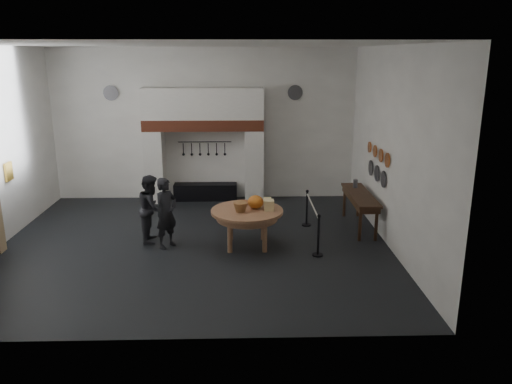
{
  "coord_description": "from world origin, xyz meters",
  "views": [
    {
      "loc": [
        1.13,
        -10.94,
        4.33
      ],
      "look_at": [
        1.43,
        -0.29,
        1.35
      ],
      "focal_mm": 35.0,
      "sensor_mm": 36.0,
      "label": 1
    }
  ],
  "objects_px": {
    "iron_range": "(206,192)",
    "visitor_far": "(152,208)",
    "work_table": "(247,211)",
    "barrier_post_far": "(307,209)",
    "barrier_post_near": "(318,236)",
    "side_table": "(360,195)",
    "visitor_near": "(166,213)"
  },
  "relations": [
    {
      "from": "work_table",
      "to": "barrier_post_far",
      "type": "bearing_deg",
      "value": 41.27
    },
    {
      "from": "iron_range",
      "to": "barrier_post_near",
      "type": "relative_size",
      "value": 2.11
    },
    {
      "from": "visitor_near",
      "to": "barrier_post_near",
      "type": "distance_m",
      "value": 3.47
    },
    {
      "from": "iron_range",
      "to": "barrier_post_near",
      "type": "bearing_deg",
      "value": -57.95
    },
    {
      "from": "visitor_near",
      "to": "visitor_far",
      "type": "relative_size",
      "value": 1.02
    },
    {
      "from": "iron_range",
      "to": "side_table",
      "type": "distance_m",
      "value": 4.91
    },
    {
      "from": "work_table",
      "to": "barrier_post_far",
      "type": "relative_size",
      "value": 1.83
    },
    {
      "from": "iron_range",
      "to": "barrier_post_far",
      "type": "xyz_separation_m",
      "value": [
        2.78,
        -2.44,
        0.2
      ]
    },
    {
      "from": "side_table",
      "to": "barrier_post_near",
      "type": "height_order",
      "value": "same"
    },
    {
      "from": "barrier_post_near",
      "to": "work_table",
      "type": "bearing_deg",
      "value": 157.77
    },
    {
      "from": "work_table",
      "to": "barrier_post_near",
      "type": "distance_m",
      "value": 1.72
    },
    {
      "from": "work_table",
      "to": "visitor_far",
      "type": "distance_m",
      "value": 2.28
    },
    {
      "from": "iron_range",
      "to": "side_table",
      "type": "relative_size",
      "value": 0.86
    },
    {
      "from": "iron_range",
      "to": "barrier_post_far",
      "type": "bearing_deg",
      "value": -41.29
    },
    {
      "from": "visitor_near",
      "to": "barrier_post_far",
      "type": "bearing_deg",
      "value": -28.71
    },
    {
      "from": "barrier_post_far",
      "to": "work_table",
      "type": "bearing_deg",
      "value": -138.73
    },
    {
      "from": "visitor_far",
      "to": "side_table",
      "type": "height_order",
      "value": "visitor_far"
    },
    {
      "from": "work_table",
      "to": "visitor_far",
      "type": "bearing_deg",
      "value": 170.1
    },
    {
      "from": "work_table",
      "to": "barrier_post_near",
      "type": "relative_size",
      "value": 1.83
    },
    {
      "from": "work_table",
      "to": "side_table",
      "type": "bearing_deg",
      "value": 22.17
    },
    {
      "from": "side_table",
      "to": "iron_range",
      "type": "bearing_deg",
      "value": 147.27
    },
    {
      "from": "visitor_far",
      "to": "iron_range",
      "type": "bearing_deg",
      "value": -18.41
    },
    {
      "from": "visitor_far",
      "to": "barrier_post_far",
      "type": "bearing_deg",
      "value": -77.47
    },
    {
      "from": "work_table",
      "to": "barrier_post_near",
      "type": "height_order",
      "value": "barrier_post_near"
    },
    {
      "from": "visitor_near",
      "to": "side_table",
      "type": "height_order",
      "value": "visitor_near"
    },
    {
      "from": "iron_range",
      "to": "visitor_far",
      "type": "bearing_deg",
      "value": -106.56
    },
    {
      "from": "iron_range",
      "to": "visitor_far",
      "type": "distance_m",
      "value": 3.61
    },
    {
      "from": "work_table",
      "to": "visitor_far",
      "type": "relative_size",
      "value": 1.03
    },
    {
      "from": "iron_range",
      "to": "visitor_far",
      "type": "relative_size",
      "value": 1.18
    },
    {
      "from": "barrier_post_near",
      "to": "barrier_post_far",
      "type": "xyz_separation_m",
      "value": [
        0.0,
        2.0,
        0.0
      ]
    },
    {
      "from": "visitor_near",
      "to": "barrier_post_far",
      "type": "xyz_separation_m",
      "value": [
        3.4,
        1.37,
        -0.37
      ]
    },
    {
      "from": "barrier_post_near",
      "to": "barrier_post_far",
      "type": "relative_size",
      "value": 1.0
    }
  ]
}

